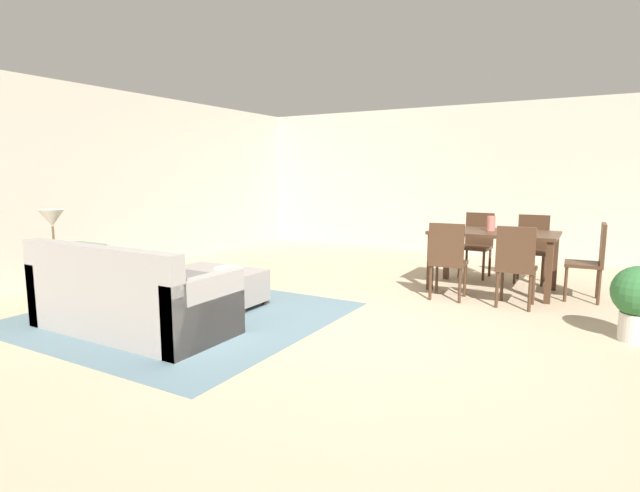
{
  "coord_description": "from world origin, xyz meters",
  "views": [
    {
      "loc": [
        1.86,
        -4.19,
        1.49
      ],
      "look_at": [
        -1.26,
        1.25,
        0.56
      ],
      "focal_mm": 27.68,
      "sensor_mm": 36.0,
      "label": 1
    }
  ],
  "objects_px": {
    "ottoman_table": "(221,284)",
    "dining_chair_head_east": "(592,257)",
    "dining_chair_near_right": "(516,262)",
    "book_on_ottoman": "(228,268)",
    "dining_chair_far_left": "(477,241)",
    "potted_plant": "(639,298)",
    "side_table": "(56,269)",
    "dining_chair_near_left": "(447,257)",
    "dining_chair_far_right": "(532,244)",
    "dining_table": "(494,239)",
    "vase_centerpiece": "(491,223)",
    "table_lamp": "(52,220)",
    "couch": "(129,301)"
  },
  "relations": [
    {
      "from": "table_lamp",
      "to": "book_on_ottoman",
      "type": "height_order",
      "value": "table_lamp"
    },
    {
      "from": "dining_chair_far_right",
      "to": "vase_centerpiece",
      "type": "distance_m",
      "value": 0.91
    },
    {
      "from": "ottoman_table",
      "to": "book_on_ottoman",
      "type": "height_order",
      "value": "book_on_ottoman"
    },
    {
      "from": "dining_chair_near_left",
      "to": "dining_chair_far_right",
      "type": "height_order",
      "value": "same"
    },
    {
      "from": "book_on_ottoman",
      "to": "potted_plant",
      "type": "distance_m",
      "value": 4.04
    },
    {
      "from": "dining_table",
      "to": "dining_chair_near_left",
      "type": "height_order",
      "value": "dining_chair_near_left"
    },
    {
      "from": "dining_chair_head_east",
      "to": "book_on_ottoman",
      "type": "height_order",
      "value": "dining_chair_head_east"
    },
    {
      "from": "book_on_ottoman",
      "to": "dining_chair_head_east",
      "type": "bearing_deg",
      "value": 32.54
    },
    {
      "from": "side_table",
      "to": "dining_chair_near_left",
      "type": "distance_m",
      "value": 4.38
    },
    {
      "from": "vase_centerpiece",
      "to": "dining_chair_far_right",
      "type": "bearing_deg",
      "value": 60.46
    },
    {
      "from": "ottoman_table",
      "to": "dining_chair_head_east",
      "type": "xyz_separation_m",
      "value": [
        3.68,
        2.24,
        0.29
      ]
    },
    {
      "from": "dining_chair_near_left",
      "to": "potted_plant",
      "type": "height_order",
      "value": "dining_chair_near_left"
    },
    {
      "from": "side_table",
      "to": "dining_chair_near_left",
      "type": "bearing_deg",
      "value": 35.61
    },
    {
      "from": "table_lamp",
      "to": "side_table",
      "type": "bearing_deg",
      "value": 180.0
    },
    {
      "from": "dining_chair_near_right",
      "to": "dining_chair_far_left",
      "type": "distance_m",
      "value": 1.73
    },
    {
      "from": "dining_chair_head_east",
      "to": "dining_chair_near_right",
      "type": "bearing_deg",
      "value": -133.19
    },
    {
      "from": "ottoman_table",
      "to": "table_lamp",
      "type": "height_order",
      "value": "table_lamp"
    },
    {
      "from": "dining_chair_head_east",
      "to": "potted_plant",
      "type": "bearing_deg",
      "value": -74.14
    },
    {
      "from": "dining_chair_near_left",
      "to": "dining_table",
      "type": "bearing_deg",
      "value": 65.4
    },
    {
      "from": "dining_chair_near_left",
      "to": "dining_chair_far_right",
      "type": "xyz_separation_m",
      "value": [
        0.73,
        1.58,
        0.0
      ]
    },
    {
      "from": "dining_chair_near_left",
      "to": "vase_centerpiece",
      "type": "relative_size",
      "value": 4.94
    },
    {
      "from": "dining_chair_head_east",
      "to": "side_table",
      "type": "bearing_deg",
      "value": -146.41
    },
    {
      "from": "dining_table",
      "to": "dining_chair_far_left",
      "type": "bearing_deg",
      "value": 114.98
    },
    {
      "from": "dining_chair_near_right",
      "to": "potted_plant",
      "type": "xyz_separation_m",
      "value": [
        1.12,
        -0.63,
        -0.12
      ]
    },
    {
      "from": "couch",
      "to": "dining_table",
      "type": "height_order",
      "value": "couch"
    },
    {
      "from": "table_lamp",
      "to": "vase_centerpiece",
      "type": "relative_size",
      "value": 2.82
    },
    {
      "from": "dining_table",
      "to": "dining_chair_near_left",
      "type": "bearing_deg",
      "value": -114.6
    },
    {
      "from": "side_table",
      "to": "table_lamp",
      "type": "bearing_deg",
      "value": 0.0
    },
    {
      "from": "dining_table",
      "to": "potted_plant",
      "type": "distance_m",
      "value": 2.08
    },
    {
      "from": "ottoman_table",
      "to": "dining_chair_head_east",
      "type": "distance_m",
      "value": 4.31
    },
    {
      "from": "dining_chair_near_left",
      "to": "potted_plant",
      "type": "relative_size",
      "value": 1.35
    },
    {
      "from": "table_lamp",
      "to": "dining_chair_far_right",
      "type": "relative_size",
      "value": 0.57
    },
    {
      "from": "dining_chair_far_left",
      "to": "vase_centerpiece",
      "type": "height_order",
      "value": "vase_centerpiece"
    },
    {
      "from": "table_lamp",
      "to": "dining_chair_far_right",
      "type": "height_order",
      "value": "table_lamp"
    },
    {
      "from": "dining_chair_far_left",
      "to": "potted_plant",
      "type": "distance_m",
      "value": 2.88
    },
    {
      "from": "ottoman_table",
      "to": "dining_chair_near_right",
      "type": "distance_m",
      "value": 3.31
    },
    {
      "from": "couch",
      "to": "table_lamp",
      "type": "relative_size",
      "value": 3.75
    },
    {
      "from": "table_lamp",
      "to": "book_on_ottoman",
      "type": "bearing_deg",
      "value": 35.99
    },
    {
      "from": "side_table",
      "to": "book_on_ottoman",
      "type": "xyz_separation_m",
      "value": [
        1.49,
        1.08,
        -0.03
      ]
    },
    {
      "from": "dining_chair_near_left",
      "to": "dining_chair_far_right",
      "type": "distance_m",
      "value": 1.74
    },
    {
      "from": "dining_table",
      "to": "book_on_ottoman",
      "type": "xyz_separation_m",
      "value": [
        -2.44,
        -2.26,
        -0.23
      ]
    },
    {
      "from": "dining_chair_near_right",
      "to": "book_on_ottoman",
      "type": "xyz_separation_m",
      "value": [
        -2.82,
        -1.49,
        -0.09
      ]
    },
    {
      "from": "couch",
      "to": "dining_chair_far_left",
      "type": "bearing_deg",
      "value": 61.72
    },
    {
      "from": "book_on_ottoman",
      "to": "dining_chair_far_left",
      "type": "bearing_deg",
      "value": 55.84
    },
    {
      "from": "dining_chair_near_right",
      "to": "dining_chair_far_left",
      "type": "height_order",
      "value": "same"
    },
    {
      "from": "dining_chair_far_left",
      "to": "side_table",
      "type": "bearing_deg",
      "value": -130.75
    },
    {
      "from": "dining_table",
      "to": "potted_plant",
      "type": "xyz_separation_m",
      "value": [
        1.51,
        -1.4,
        -0.26
      ]
    },
    {
      "from": "vase_centerpiece",
      "to": "dining_chair_head_east",
      "type": "bearing_deg",
      "value": -2.14
    },
    {
      "from": "ottoman_table",
      "to": "dining_chair_head_east",
      "type": "height_order",
      "value": "dining_chair_head_east"
    },
    {
      "from": "dining_chair_head_east",
      "to": "vase_centerpiece",
      "type": "height_order",
      "value": "vase_centerpiece"
    }
  ]
}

